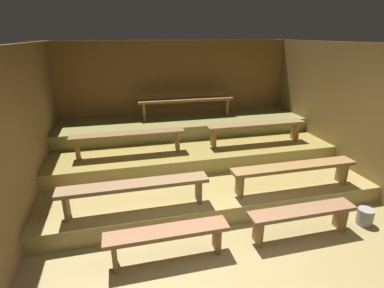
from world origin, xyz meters
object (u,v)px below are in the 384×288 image
object	(u,v)px
bench_lower_right	(294,169)
bench_upper_center	(186,102)
bench_floor_right	(302,214)
pail_floor	(365,217)
bench_lower_left	(135,188)
bench_middle_left	(129,136)
bench_middle_right	(256,127)
bench_floor_left	(167,236)

from	to	relation	value
bench_lower_right	bench_upper_center	xyz separation A→B (m)	(-1.12, 2.69, 0.57)
bench_floor_right	pail_floor	bearing A→B (deg)	0.29
bench_floor_right	bench_upper_center	bearing A→B (deg)	103.15
pail_floor	bench_lower_left	bearing A→B (deg)	166.91
bench_middle_left	pail_floor	size ratio (longest dim) A/B	8.25
bench_middle_right	bench_upper_center	bearing A→B (deg)	131.10
bench_middle_right	bench_middle_left	bearing A→B (deg)	180.00
bench_upper_center	pail_floor	size ratio (longest dim) A/B	8.85
bench_lower_left	bench_lower_right	xyz separation A→B (m)	(2.47, 0.00, 0.00)
bench_floor_left	bench_lower_left	bearing A→B (deg)	112.54
bench_floor_left	bench_upper_center	size ratio (longest dim) A/B	0.70
bench_floor_left	bench_middle_left	size ratio (longest dim) A/B	0.76
bench_lower_left	bench_middle_right	world-z (taller)	bench_middle_right
bench_lower_left	bench_middle_left	world-z (taller)	bench_middle_left
pail_floor	bench_middle_right	bearing A→B (deg)	109.52
bench_middle_right	pail_floor	xyz separation A→B (m)	(0.76, -2.16, -0.79)
bench_lower_right	bench_middle_left	world-z (taller)	bench_middle_left
bench_lower_left	bench_upper_center	bearing A→B (deg)	63.25
pail_floor	bench_upper_center	bearing A→B (deg)	118.71
bench_middle_left	bench_floor_right	bearing A→B (deg)	-45.05
bench_floor_right	bench_upper_center	distance (m)	3.64
bench_floor_left	bench_middle_right	distance (m)	3.11
bench_floor_right	pail_floor	distance (m)	1.10
bench_middle_left	pail_floor	bearing A→B (deg)	-33.67
bench_lower_left	bench_upper_center	distance (m)	3.06
bench_upper_center	bench_floor_left	bearing A→B (deg)	-106.79
bench_floor_left	bench_middle_right	world-z (taller)	bench_middle_right
bench_lower_right	pail_floor	world-z (taller)	bench_lower_right
bench_floor_left	bench_middle_right	bearing A→B (deg)	45.05
bench_floor_right	bench_middle_right	xyz separation A→B (m)	(0.31, 2.16, 0.58)
bench_middle_left	bench_middle_right	distance (m)	2.47
bench_middle_left	bench_middle_right	world-z (taller)	same
bench_middle_right	pail_floor	size ratio (longest dim) A/B	8.25
bench_middle_left	bench_upper_center	xyz separation A→B (m)	(1.35, 1.28, 0.29)
bench_middle_left	bench_upper_center	bearing A→B (deg)	43.46
bench_middle_right	bench_floor_right	bearing A→B (deg)	-98.26
bench_upper_center	bench_floor_right	bearing A→B (deg)	-76.85
bench_lower_left	bench_middle_right	bearing A→B (deg)	29.58
bench_lower_left	bench_middle_left	xyz separation A→B (m)	(0.00, 1.40, 0.28)
bench_floor_left	bench_middle_left	bearing A→B (deg)	98.26
bench_lower_right	bench_lower_left	bearing A→B (deg)	180.00
bench_middle_right	pail_floor	world-z (taller)	bench_middle_right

